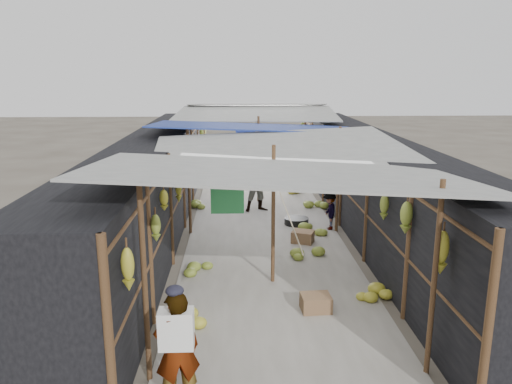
{
  "coord_description": "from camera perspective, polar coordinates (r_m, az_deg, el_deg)",
  "views": [
    {
      "loc": [
        -0.67,
        -5.71,
        3.83
      ],
      "look_at": [
        -0.23,
        5.08,
        1.25
      ],
      "focal_mm": 35.0,
      "sensor_mm": 36.0,
      "label": 1
    }
  ],
  "objects": [
    {
      "name": "vendor_elderly",
      "position": [
        6.11,
        -9.01,
        -17.33
      ],
      "size": [
        0.6,
        0.48,
        1.44
      ],
      "primitive_type": "imported",
      "rotation": [
        0.0,
        0.0,
        3.43
      ],
      "color": "silver",
      "rests_on": "ground"
    },
    {
      "name": "shopper_blue",
      "position": [
        13.99,
        0.41,
        1.18
      ],
      "size": [
        0.98,
        0.85,
        1.72
      ],
      "primitive_type": "imported",
      "rotation": [
        0.0,
        0.0,
        0.27
      ],
      "color": "#1F319D",
      "rests_on": "ground"
    },
    {
      "name": "vendor_seated",
      "position": [
        12.55,
        8.42,
        -2.18
      ],
      "size": [
        0.36,
        0.63,
        0.97
      ],
      "primitive_type": "imported",
      "rotation": [
        0.0,
        0.0,
        -1.57
      ],
      "color": "#4E4A44",
      "rests_on": "ground"
    },
    {
      "name": "market_canopy",
      "position": [
        12.66,
        0.85,
        6.98
      ],
      "size": [
        5.62,
        15.2,
        2.77
      ],
      "color": "brown",
      "rests_on": "ground"
    },
    {
      "name": "black_basin",
      "position": [
        12.96,
        4.64,
        -3.36
      ],
      "size": [
        0.63,
        0.63,
        0.19
      ],
      "primitive_type": "cylinder",
      "color": "black",
      "rests_on": "ground"
    },
    {
      "name": "ground",
      "position": [
        6.91,
        3.85,
        -20.26
      ],
      "size": [
        80.0,
        80.0,
        0.0
      ],
      "primitive_type": "plane",
      "color": "#6B6356",
      "rests_on": "ground"
    },
    {
      "name": "aisle_slab",
      "position": [
        12.82,
        0.77,
        -3.91
      ],
      "size": [
        3.6,
        16.0,
        0.02
      ],
      "primitive_type": "cube",
      "color": "#9E998E",
      "rests_on": "ground"
    },
    {
      "name": "crate_back",
      "position": [
        17.6,
        -2.93,
        1.27
      ],
      "size": [
        0.48,
        0.43,
        0.25
      ],
      "primitive_type": "cube",
      "rotation": [
        0.0,
        0.0,
        -0.32
      ],
      "color": "#8B6447",
      "rests_on": "ground"
    },
    {
      "name": "crate_near",
      "position": [
        11.61,
        5.37,
        -5.15
      ],
      "size": [
        0.59,
        0.53,
        0.29
      ],
      "primitive_type": "cube",
      "rotation": [
        0.0,
        0.0,
        -0.36
      ],
      "color": "#8B6447",
      "rests_on": "ground"
    },
    {
      "name": "stall_left",
      "position": [
        12.67,
        -11.5,
        0.95
      ],
      "size": [
        1.4,
        15.0,
        2.3
      ],
      "primitive_type": "cube",
      "color": "black",
      "rests_on": "ground"
    },
    {
      "name": "hanging_bananas",
      "position": [
        12.39,
        1.39,
        3.47
      ],
      "size": [
        3.95,
        13.87,
        0.86
      ],
      "color": "#A49D2A",
      "rests_on": "ground"
    },
    {
      "name": "crate_mid",
      "position": [
        8.45,
        6.85,
        -12.52
      ],
      "size": [
        0.5,
        0.41,
        0.29
      ],
      "primitive_type": "cube",
      "rotation": [
        0.0,
        0.0,
        0.06
      ],
      "color": "#8B6447",
      "rests_on": "ground"
    },
    {
      "name": "floor_bananas",
      "position": [
        11.9,
        3.22,
        -4.62
      ],
      "size": [
        3.85,
        9.13,
        0.33
      ],
      "color": "olive",
      "rests_on": "ground"
    },
    {
      "name": "stall_right",
      "position": [
        12.95,
        12.81,
        1.15
      ],
      "size": [
        1.4,
        15.0,
        2.3
      ],
      "primitive_type": "cube",
      "color": "black",
      "rests_on": "ground"
    }
  ]
}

